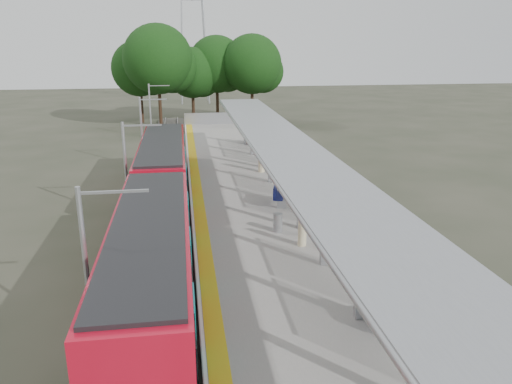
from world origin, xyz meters
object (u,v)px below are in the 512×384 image
train (159,201)px  info_pillar_near (302,230)px  bench_near (383,312)px  bench_mid (277,194)px  info_pillar_far (261,160)px  litter_bin (278,223)px  bench_far (248,137)px

train → info_pillar_near: (6.11, -3.81, -0.34)m
bench_near → bench_mid: bearing=91.9°
train → info_pillar_far: 10.87m
bench_mid → litter_bin: bearing=-84.7°
bench_mid → info_pillar_near: (0.01, -5.59, 0.11)m
bench_near → litter_bin: 8.51m
info_pillar_near → bench_near: bearing=-80.8°
train → info_pillar_near: bearing=-32.0°
bench_far → bench_mid: bearing=-106.4°
bench_near → bench_mid: (-0.93, 12.19, 0.06)m
bench_far → info_pillar_near: 22.18m
train → bench_near: bearing=-56.0°
bench_mid → info_pillar_far: 7.03m
info_pillar_near → litter_bin: 1.90m
info_pillar_far → litter_bin: 10.92m
bench_mid → info_pillar_far: size_ratio=0.92×
train → info_pillar_near: size_ratio=16.78×
bench_near → bench_mid: 12.23m
train → bench_mid: (6.11, 1.77, -0.45)m
bench_mid → bench_far: (0.64, 16.58, 0.01)m
bench_mid → info_pillar_near: bearing=-74.1°
bench_near → info_pillar_far: bearing=89.5°
train → litter_bin: train is taller
info_pillar_far → bench_near: bearing=-88.0°
info_pillar_far → litter_bin: bearing=-95.1°
bench_near → litter_bin: (-1.64, 8.35, -0.10)m
train → info_pillar_far: (6.37, 8.80, -0.24)m
bench_near → info_pillar_far: info_pillar_far is taller
bench_near → bench_far: bearing=88.1°
train → info_pillar_near: 7.21m
bench_mid → bench_far: bearing=103.7°
bench_near → train: bearing=121.5°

